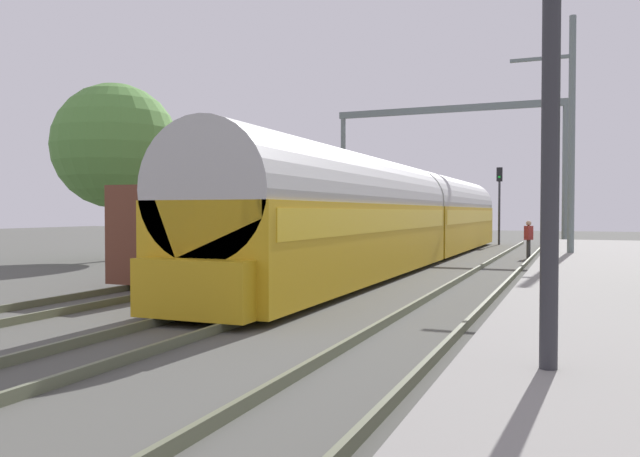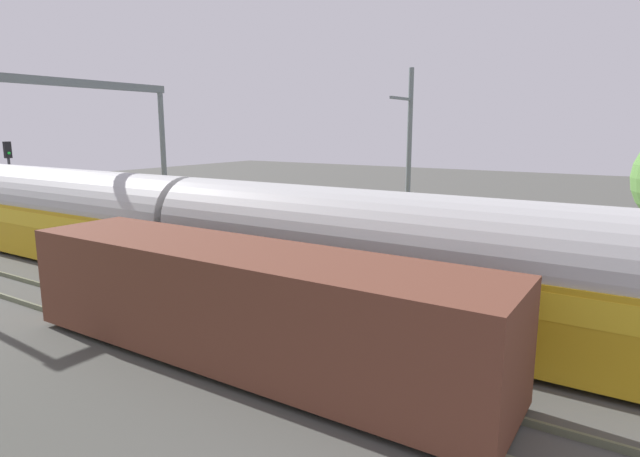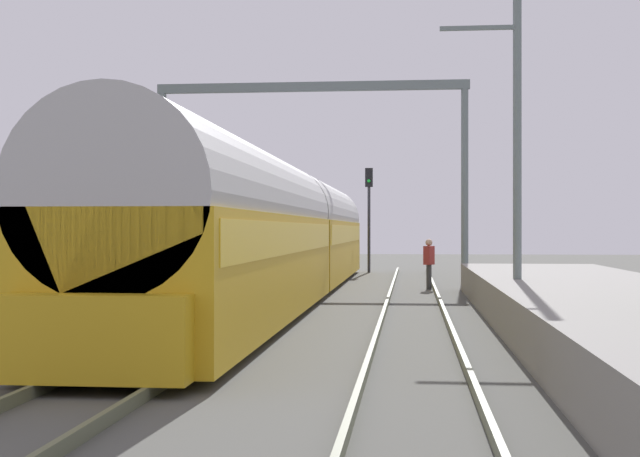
% 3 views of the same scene
% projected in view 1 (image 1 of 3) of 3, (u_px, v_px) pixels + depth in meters
% --- Properties ---
extents(ground, '(120.00, 120.00, 0.00)m').
position_uv_depth(ground, '(289.00, 298.00, 15.53)').
color(ground, '#4D4E48').
extents(track_far_west, '(1.51, 60.00, 0.16)m').
position_uv_depth(track_far_west, '(155.00, 288.00, 17.03)').
color(track_far_west, '#60654D').
rests_on(track_far_west, ground).
extents(track_west, '(1.52, 60.00, 0.16)m').
position_uv_depth(track_west, '(289.00, 295.00, 15.53)').
color(track_west, '#60654D').
rests_on(track_west, ground).
extents(track_east, '(1.51, 60.00, 0.16)m').
position_uv_depth(track_east, '(451.00, 304.00, 14.03)').
color(track_east, '#60654D').
rests_on(track_east, ground).
extents(platform, '(4.40, 28.00, 0.90)m').
position_uv_depth(platform, '(635.00, 285.00, 14.44)').
color(platform, gray).
rests_on(platform, ground).
extents(passenger_train, '(2.93, 32.85, 3.82)m').
position_uv_depth(passenger_train, '(410.00, 216.00, 26.74)').
color(passenger_train, gold).
rests_on(passenger_train, ground).
extents(freight_car, '(2.80, 13.00, 2.70)m').
position_uv_depth(freight_car, '(261.00, 230.00, 22.70)').
color(freight_car, brown).
rests_on(freight_car, ground).
extents(person_crossing, '(0.40, 0.47, 1.73)m').
position_uv_depth(person_crossing, '(529.00, 236.00, 28.78)').
color(person_crossing, '#383838').
rests_on(person_crossing, ground).
extents(railway_signal_near, '(0.36, 0.30, 5.43)m').
position_uv_depth(railway_signal_near, '(551.00, 43.00, 4.90)').
color(railway_signal_near, '#2D2D33').
rests_on(railway_signal_near, ground).
extents(railway_signal_far, '(0.36, 0.30, 4.99)m').
position_uv_depth(railway_signal_far, '(499.00, 195.00, 40.67)').
color(railway_signal_far, '#2D2D33').
rests_on(railway_signal_far, ground).
extents(catenary_gantry, '(12.36, 0.28, 7.86)m').
position_uv_depth(catenary_gantry, '(447.00, 147.00, 34.16)').
color(catenary_gantry, slate).
rests_on(catenary_gantry, ground).
extents(catenary_pole_east_mid, '(1.90, 0.20, 8.00)m').
position_uv_depth(catenary_pole_east_mid, '(570.00, 145.00, 18.97)').
color(catenary_pole_east_mid, slate).
rests_on(catenary_pole_east_mid, ground).
extents(tree_west_background, '(5.42, 5.42, 7.71)m').
position_uv_depth(tree_west_background, '(116.00, 146.00, 27.55)').
color(tree_west_background, '#4C3826').
rests_on(tree_west_background, ground).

